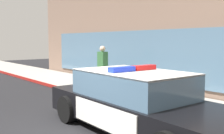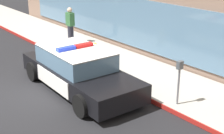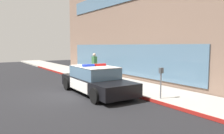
% 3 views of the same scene
% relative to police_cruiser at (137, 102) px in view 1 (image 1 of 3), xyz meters
% --- Properties ---
extents(sidewalk, '(48.00, 2.72, 0.15)m').
position_rel_police_cruiser_xyz_m(sidewalk, '(-0.71, 2.53, -0.60)').
color(sidewalk, '#A39E93').
rests_on(sidewalk, ground).
extents(curb_red_paint, '(28.80, 0.04, 0.14)m').
position_rel_police_cruiser_xyz_m(curb_red_paint, '(-0.71, 1.15, -0.60)').
color(curb_red_paint, maroon).
rests_on(curb_red_paint, ground).
extents(police_cruiser, '(5.08, 2.21, 1.49)m').
position_rel_police_cruiser_xyz_m(police_cruiser, '(0.00, 0.00, 0.00)').
color(police_cruiser, black).
rests_on(police_cruiser, ground).
extents(fire_hydrant, '(0.34, 0.39, 0.73)m').
position_rel_police_cruiser_xyz_m(fire_hydrant, '(-1.75, 1.91, -0.18)').
color(fire_hydrant, gold).
rests_on(fire_hydrant, sidewalk).
extents(pedestrian_on_sidewalk, '(0.40, 0.28, 1.71)m').
position_rel_police_cruiser_xyz_m(pedestrian_on_sidewalk, '(-4.53, 2.49, 0.33)').
color(pedestrian_on_sidewalk, '#23232D').
rests_on(pedestrian_on_sidewalk, sidewalk).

